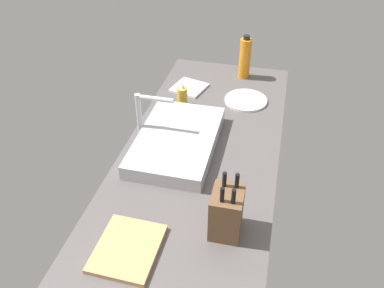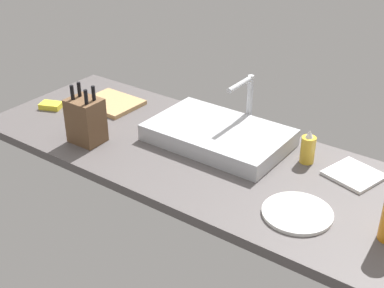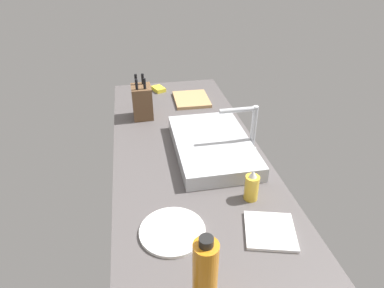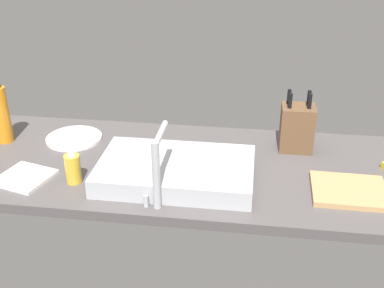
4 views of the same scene
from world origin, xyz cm
name	(u,v)px [view 1 (image 1 of 4)]	position (x,y,z in cm)	size (l,w,h in cm)	color
countertop_slab	(200,157)	(0.00, 0.00, 1.75)	(173.55, 66.34, 3.50)	#514C4C
sink_basin	(177,141)	(2.48, 10.62, 6.71)	(51.78, 32.60, 6.43)	#B7BABF
faucet	(144,112)	(5.49, 25.71, 17.36)	(5.50, 16.96, 22.31)	#B7BABF
knife_block	(227,212)	(-38.52, -17.61, 12.36)	(12.32, 10.34, 22.83)	brown
cutting_board	(128,248)	(-54.21, 11.86, 4.40)	(23.70, 19.93, 1.80)	tan
soap_bottle	(182,96)	(35.95, 17.09, 8.94)	(5.19, 5.19, 12.68)	gold
water_bottle	(245,58)	(73.47, -8.74, 14.92)	(6.36, 6.36, 24.34)	orange
dinner_plate	(246,100)	(47.31, -13.59, 4.10)	(21.67, 21.67, 1.20)	white
dish_towel	(189,88)	(53.19, 17.74, 4.10)	(16.38, 16.04, 1.20)	white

